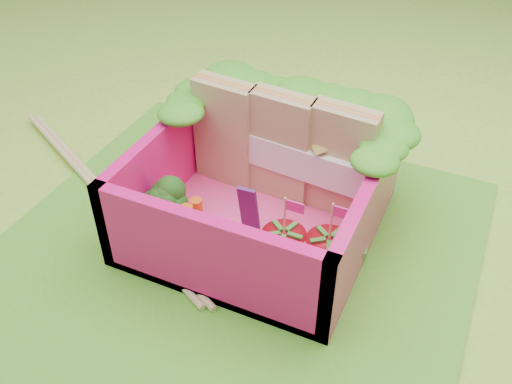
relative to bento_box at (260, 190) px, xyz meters
The scene contains 13 objects.
ground 0.42m from the bento_box, 100.60° to the right, with size 14.00×14.00×0.00m, color #88C236.
placemat 0.41m from the bento_box, 100.60° to the right, with size 2.60×2.60×0.03m, color #55AF27.
bento_floor 0.25m from the bento_box, behind, with size 1.30×1.30×0.05m, color #FF418D.
bento_box is the anchor object (origin of this frame).
lettuce_ruffle 0.57m from the bento_box, 90.00° to the left, with size 1.43×0.76×0.11m.
sandwich_stack 0.32m from the bento_box, 89.13° to the left, with size 1.24×0.28×0.68m.
broccoli 0.54m from the bento_box, 149.97° to the right, with size 0.30×0.30×0.27m.
carrot_sticks 0.42m from the bento_box, 131.79° to the right, with size 0.07×0.17×0.28m.
purple_wedges 0.17m from the bento_box, 87.76° to the right, with size 0.10×0.03×0.38m.
strawberry_left 0.41m from the bento_box, 48.02° to the right, with size 0.24×0.24×0.48m.
strawberry_right 0.56m from the bento_box, 26.72° to the right, with size 0.24×0.24×0.48m.
snap_peas 0.43m from the bento_box, 33.20° to the right, with size 0.64×0.51×0.05m.
chopsticks 1.06m from the bento_box, behind, with size 2.17×1.14×0.04m.
Camera 1 is at (1.09, -2.03, 2.31)m, focal length 40.00 mm.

